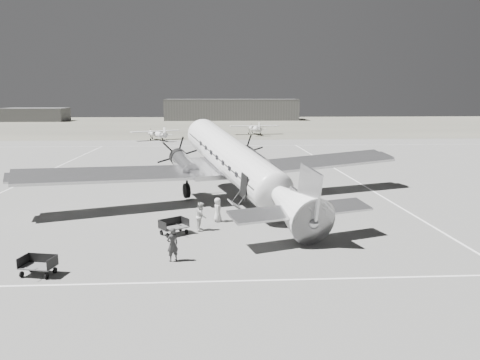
% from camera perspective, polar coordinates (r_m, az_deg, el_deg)
% --- Properties ---
extents(ground, '(260.00, 260.00, 0.00)m').
position_cam_1_polar(ground, '(33.39, -1.54, -3.02)').
color(ground, slate).
rests_on(ground, ground).
extents(taxi_line_near, '(60.00, 0.15, 0.01)m').
position_cam_1_polar(taxi_line_near, '(20.03, -0.25, -12.21)').
color(taxi_line_near, silver).
rests_on(taxi_line_near, ground).
extents(taxi_line_right, '(0.15, 80.00, 0.01)m').
position_cam_1_polar(taxi_line_right, '(35.81, 18.05, -2.61)').
color(taxi_line_right, silver).
rests_on(taxi_line_right, ground).
extents(taxi_line_left, '(0.15, 60.00, 0.01)m').
position_cam_1_polar(taxi_line_left, '(46.40, -24.77, -0.21)').
color(taxi_line_left, silver).
rests_on(taxi_line_left, ground).
extents(taxi_line_horizon, '(90.00, 0.15, 0.01)m').
position_cam_1_polar(taxi_line_horizon, '(72.89, -2.53, 4.20)').
color(taxi_line_horizon, silver).
rests_on(taxi_line_horizon, ground).
extents(grass_infield, '(260.00, 90.00, 0.01)m').
position_cam_1_polar(grass_infield, '(127.72, -2.89, 6.78)').
color(grass_infield, '#636154').
rests_on(grass_infield, ground).
extents(hangar_main, '(42.00, 14.00, 6.60)m').
position_cam_1_polar(hangar_main, '(152.66, -1.08, 8.59)').
color(hangar_main, slate).
rests_on(hangar_main, ground).
extents(shed_secondary, '(18.00, 10.00, 4.00)m').
position_cam_1_polar(shed_secondary, '(157.17, -23.62, 7.32)').
color(shed_secondary, '#4E4E4E').
rests_on(shed_secondary, ground).
extents(dc3_airliner, '(34.84, 29.33, 5.65)m').
position_cam_1_polar(dc3_airliner, '(32.56, -0.20, 1.71)').
color(dc3_airliner, '#B7B7B9').
rests_on(dc3_airliner, ground).
extents(light_plane_left, '(11.52, 10.83, 1.89)m').
position_cam_1_polar(light_plane_left, '(83.10, -10.10, 5.44)').
color(light_plane_left, silver).
rests_on(light_plane_left, ground).
extents(light_plane_right, '(10.98, 9.37, 2.07)m').
position_cam_1_polar(light_plane_right, '(94.02, 1.83, 6.18)').
color(light_plane_right, silver).
rests_on(light_plane_right, ground).
extents(baggage_cart_near, '(1.93, 1.81, 0.89)m').
position_cam_1_polar(baggage_cart_near, '(26.45, -8.07, -5.68)').
color(baggage_cart_near, '#4E4E4E').
rests_on(baggage_cart_near, ground).
extents(baggage_cart_far, '(1.69, 1.36, 0.85)m').
position_cam_1_polar(baggage_cart_far, '(22.26, -23.40, -9.59)').
color(baggage_cart_far, '#4E4E4E').
rests_on(baggage_cart_far, ground).
extents(ground_crew, '(0.70, 0.65, 1.62)m').
position_cam_1_polar(ground_crew, '(22.26, -8.23, -7.78)').
color(ground_crew, '#313131').
rests_on(ground_crew, ground).
extents(ramp_agent, '(0.64, 0.81, 1.64)m').
position_cam_1_polar(ramp_agent, '(27.06, -4.75, -4.43)').
color(ramp_agent, beige).
rests_on(ramp_agent, ground).
extents(passenger, '(0.50, 0.74, 1.49)m').
position_cam_1_polar(passenger, '(28.84, -2.74, -3.64)').
color(passenger, '#B6B6B4').
rests_on(passenger, ground).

